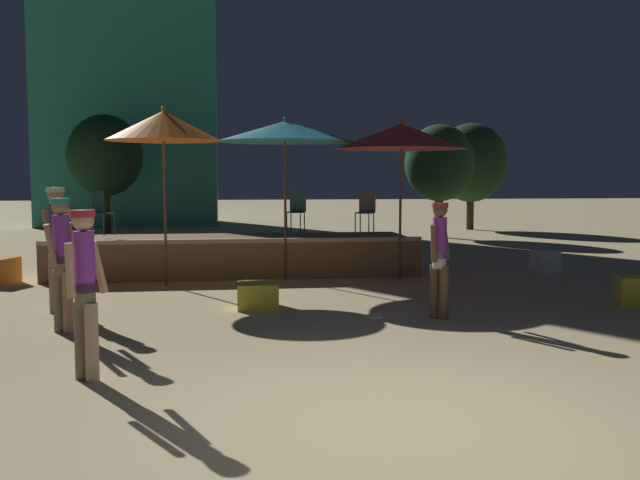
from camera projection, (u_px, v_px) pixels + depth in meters
ground_plane at (402, 425)px, 5.74m from camera, size 120.00×120.00×0.00m
wooden_deck at (235, 255)px, 15.04m from camera, size 7.40×2.54×0.81m
patio_umbrella_0 at (163, 126)px, 12.90m from camera, size 2.10×2.10×3.28m
patio_umbrella_1 at (285, 132)px, 13.70m from camera, size 2.64×2.64×3.15m
patio_umbrella_2 at (401, 137)px, 13.77m from camera, size 2.56×2.56×3.11m
cube_seat_0 at (258, 295)px, 10.89m from camera, size 0.63×0.63×0.39m
cube_seat_1 at (637, 291)px, 11.13m from camera, size 0.74×0.74×0.45m
cube_seat_2 at (545, 262)px, 15.01m from camera, size 0.53×0.53×0.46m
person_0 at (57, 240)px, 10.47m from camera, size 0.51×0.37×1.86m
person_1 at (439, 254)px, 9.99m from camera, size 0.41×0.39×1.65m
person_3 at (85, 285)px, 6.92m from camera, size 0.38×0.41×1.68m
person_4 at (62, 257)px, 9.07m from camera, size 0.38×0.47×1.74m
bistro_chair_0 at (297, 208)px, 15.24m from camera, size 0.45×0.45×0.90m
bistro_chair_1 at (100, 209)px, 14.66m from camera, size 0.48×0.48×0.90m
bistro_chair_2 at (366, 208)px, 14.95m from camera, size 0.47×0.47×0.90m
frisbee_disc at (375, 316)px, 10.15m from camera, size 0.25×0.25×0.03m
background_tree_0 at (471, 163)px, 27.32m from camera, size 2.75×2.75×4.08m
background_tree_1 at (440, 163)px, 23.71m from camera, size 2.33×2.33×3.76m
background_tree_2 at (105, 156)px, 25.44m from camera, size 2.64×2.64×4.24m
distant_building at (129, 41)px, 29.93m from camera, size 7.25×4.14×15.50m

